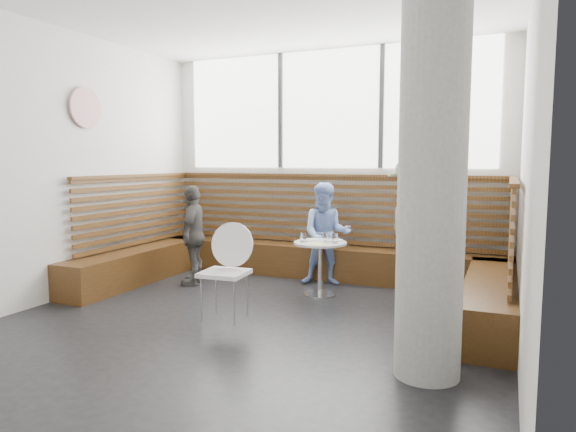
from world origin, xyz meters
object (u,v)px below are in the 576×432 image
at_px(cafe_chair, 228,262).
at_px(child_back, 326,234).
at_px(child_left, 193,235).
at_px(adult_man, 414,231).
at_px(concrete_column, 432,167).
at_px(cafe_table, 320,257).

relative_size(cafe_chair, child_back, 0.73).
bearing_deg(child_left, adult_man, 74.44).
relative_size(concrete_column, cafe_chair, 3.21).
bearing_deg(cafe_chair, child_back, 70.74).
bearing_deg(cafe_table, concrete_column, -50.93).
distance_m(child_back, child_left, 1.77).
height_order(concrete_column, adult_man, concrete_column).
relative_size(adult_man, child_back, 1.25).
relative_size(concrete_column, cafe_table, 4.83).
distance_m(cafe_table, child_left, 1.77).
xyz_separation_m(adult_man, child_back, (-1.23, 0.51, -0.17)).
xyz_separation_m(concrete_column, child_back, (-1.67, 2.47, -0.92)).
distance_m(concrete_column, cafe_chair, 2.47).
distance_m(cafe_chair, child_left, 1.62).
bearing_deg(concrete_column, adult_man, 102.75).
bearing_deg(concrete_column, cafe_table, 129.07).
bearing_deg(concrete_column, child_back, 124.09).
bearing_deg(cafe_chair, cafe_table, 60.19).
bearing_deg(child_back, adult_man, -39.09).
bearing_deg(concrete_column, child_left, 151.37).
xyz_separation_m(concrete_column, adult_man, (-0.44, 1.95, -0.75)).
relative_size(concrete_column, adult_man, 1.87).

